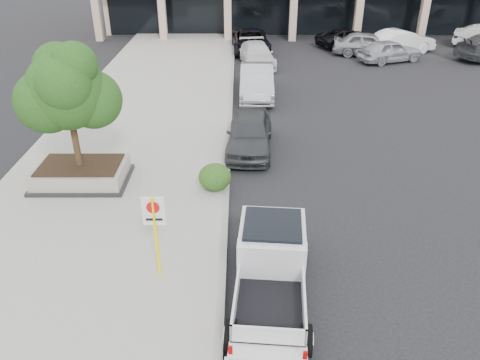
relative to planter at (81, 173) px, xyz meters
name	(u,v)px	position (x,y,z in m)	size (l,w,h in m)	color
ground	(279,256)	(6.58, -3.99, -0.48)	(120.00, 120.00, 0.00)	black
sidewalk	(126,158)	(1.08, 2.01, -0.40)	(8.00, 52.00, 0.15)	gray
curb	(228,158)	(5.03, 2.01, -0.40)	(0.20, 52.00, 0.15)	gray
planter	(81,173)	(0.00, 0.00, 0.00)	(3.20, 2.20, 0.68)	black
planter_tree	(72,90)	(0.13, 0.15, 2.94)	(2.90, 2.55, 4.00)	#332013
no_parking_sign	(155,226)	(3.43, -4.89, 1.16)	(0.55, 0.09, 2.30)	#FFEC0D
hedge	(215,177)	(4.65, -0.54, 0.14)	(1.10, 0.99, 0.94)	#193F12
pickup_truck	(271,271)	(6.23, -5.57, 0.30)	(1.83, 4.95, 1.56)	silver
curb_car_a	(250,133)	(5.88, 2.94, 0.27)	(1.75, 4.36, 1.48)	#313436
curb_car_b	(257,81)	(6.38, 9.66, 0.33)	(1.70, 4.88, 1.61)	#ADB1B5
curb_car_c	(257,55)	(6.59, 15.82, 0.21)	(1.92, 4.73, 1.37)	silver
curb_car_d	(251,41)	(6.27, 19.36, 0.28)	(2.51, 5.44, 1.51)	black
lot_car_a	(390,51)	(15.35, 16.63, 0.25)	(1.72, 4.27, 1.45)	#AAACB3
lot_car_b	(401,42)	(16.78, 18.99, 0.33)	(1.71, 4.92, 1.62)	silver
lot_car_d	(348,38)	(13.48, 20.91, 0.19)	(2.19, 4.75, 1.32)	black
lot_car_e	(368,44)	(14.26, 18.25, 0.32)	(1.88, 4.68, 1.59)	gray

